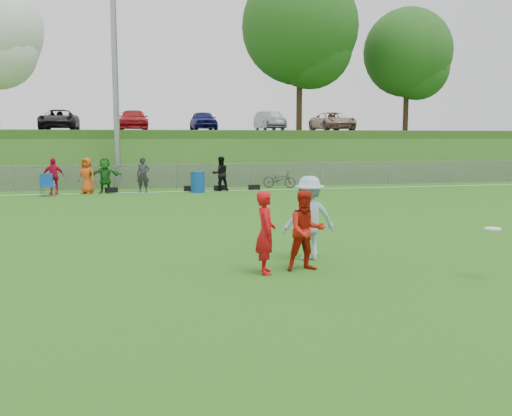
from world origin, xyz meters
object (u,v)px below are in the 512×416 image
object	(u,v)px
player_red_left	(266,232)
player_red_center	(306,231)
frisbee	(493,229)
bicycle	(279,179)
player_blue	(309,218)
recycling_bin	(198,182)

from	to	relation	value
player_red_left	player_red_center	bearing A→B (deg)	-77.44
frisbee	bicycle	xyz separation A→B (m)	(1.18, 19.54, -0.51)
player_red_left	player_blue	world-z (taller)	player_blue
player_red_left	recycling_bin	world-z (taller)	player_red_left
frisbee	player_red_center	bearing A→B (deg)	155.11
player_red_center	recycling_bin	xyz separation A→B (m)	(-0.13, 16.53, -0.30)
player_blue	recycling_bin	bearing A→B (deg)	-91.28
player_red_left	player_red_center	size ratio (longest dim) A/B	1.01
player_red_center	recycling_bin	world-z (taller)	player_red_center
bicycle	frisbee	bearing A→B (deg)	-158.98
player_red_left	recycling_bin	bearing A→B (deg)	4.30
recycling_bin	bicycle	xyz separation A→B (m)	(4.49, 1.53, -0.05)
player_blue	frisbee	xyz separation A→B (m)	(2.81, -2.40, 0.05)
player_red_center	bicycle	size ratio (longest dim) A/B	0.94
player_red_left	frisbee	xyz separation A→B (m)	(4.03, -1.39, 0.15)
player_red_left	frisbee	world-z (taller)	player_red_left
player_red_left	frisbee	distance (m)	4.26
player_red_center	bicycle	distance (m)	18.59
player_red_left	player_red_center	distance (m)	0.86
player_blue	bicycle	distance (m)	17.60
player_blue	recycling_bin	world-z (taller)	player_blue
player_red_center	bicycle	bearing A→B (deg)	74.55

